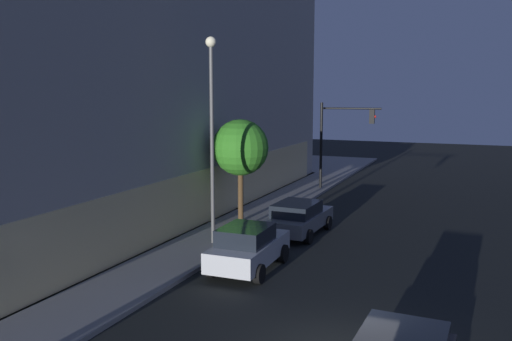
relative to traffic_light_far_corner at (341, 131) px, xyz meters
The scene contains 5 objects.
traffic_light_far_corner is the anchor object (origin of this frame).
street_lamp_sidewalk 14.95m from the traffic_light_far_corner, behind, with size 0.44×0.44×8.55m.
sidewalk_tree 11.03m from the traffic_light_far_corner, 168.21° to the left, with size 2.74×2.74×5.04m.
car_silver 17.37m from the traffic_light_far_corner, behind, with size 4.15×2.11×1.69m.
car_grey 12.04m from the traffic_light_far_corner, behind, with size 4.48×2.27×1.53m.
Camera 1 is at (-12.34, -2.95, 6.49)m, focal length 38.13 mm.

